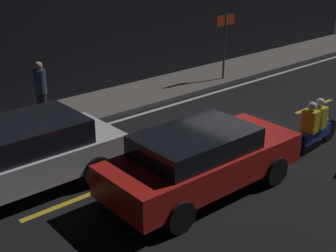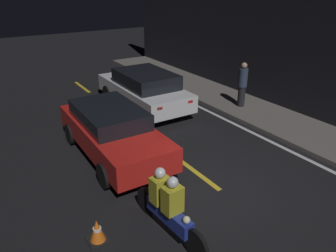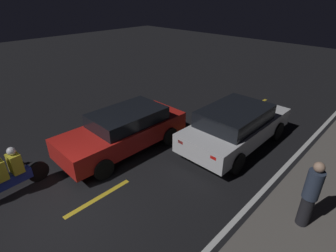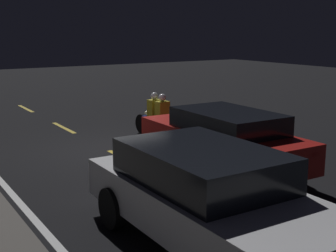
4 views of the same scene
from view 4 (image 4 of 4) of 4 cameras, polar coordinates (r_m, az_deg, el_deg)
name	(u,v)px [view 4 (image 4 of 4)]	position (r m, az deg, el deg)	size (l,w,h in m)	color
ground_plane	(109,151)	(12.70, -7.20, -2.99)	(56.00, 56.00, 0.00)	black
lane_dash_b	(246,220)	(8.30, 9.51, -11.18)	(2.00, 0.14, 0.01)	gold
lane_dash_c	(126,159)	(11.83, -5.13, -4.04)	(2.00, 0.14, 0.01)	gold
lane_dash_d	(64,128)	(15.86, -12.59, -0.21)	(2.00, 0.14, 0.01)	gold
lane_dash_e	(26,109)	(20.09, -16.96, 2.05)	(2.00, 0.14, 0.01)	gold
sedan_white	(208,195)	(6.99, 4.89, -8.41)	(4.60, 2.05, 1.50)	silver
taxi_red	(223,138)	(10.72, 6.70, -1.49)	(4.51, 1.92, 1.42)	red
motorcycle	(158,117)	(13.84, -1.27, 1.06)	(2.23, 0.41, 1.38)	black
traffic_cone_near	(202,129)	(14.20, 4.22, -0.38)	(0.39, 0.39, 0.48)	black
traffic_cone_mid	(171,116)	(15.60, 0.37, 1.20)	(0.38, 0.38, 0.73)	black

